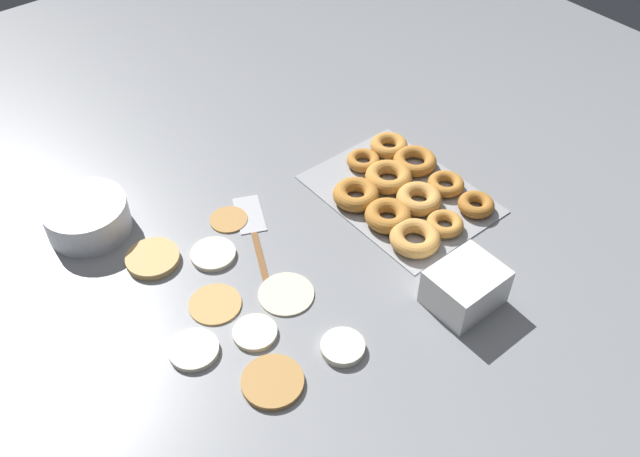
# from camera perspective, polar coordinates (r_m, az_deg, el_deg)

# --- Properties ---
(ground_plane) EXTENTS (3.00, 3.00, 0.00)m
(ground_plane) POSITION_cam_1_polar(r_m,az_deg,el_deg) (1.44, -3.73, -3.19)
(ground_plane) COLOR gray
(pancake_0) EXTENTS (0.11, 0.11, 0.02)m
(pancake_0) POSITION_cam_1_polar(r_m,az_deg,el_deg) (1.49, -13.90, -2.47)
(pancake_0) COLOR tan
(pancake_0) RESTS_ON ground_plane
(pancake_1) EXTENTS (0.11, 0.11, 0.01)m
(pancake_1) POSITION_cam_1_polar(r_m,az_deg,el_deg) (1.38, -8.84, -6.25)
(pancake_1) COLOR tan
(pancake_1) RESTS_ON ground_plane
(pancake_2) EXTENTS (0.12, 0.12, 0.01)m
(pancake_2) POSITION_cam_1_polar(r_m,az_deg,el_deg) (1.26, -4.01, -12.75)
(pancake_2) COLOR #B27F42
(pancake_2) RESTS_ON ground_plane
(pancake_3) EXTENTS (0.09, 0.09, 0.01)m
(pancake_3) POSITION_cam_1_polar(r_m,az_deg,el_deg) (1.33, -5.50, -8.71)
(pancake_3) COLOR beige
(pancake_3) RESTS_ON ground_plane
(pancake_4) EXTENTS (0.10, 0.10, 0.01)m
(pancake_4) POSITION_cam_1_polar(r_m,az_deg,el_deg) (1.47, -8.99, -2.14)
(pancake_4) COLOR beige
(pancake_4) RESTS_ON ground_plane
(pancake_5) EXTENTS (0.09, 0.09, 0.01)m
(pancake_5) POSITION_cam_1_polar(r_m,az_deg,el_deg) (1.55, -7.78, 0.77)
(pancake_5) COLOR #B27F42
(pancake_5) RESTS_ON ground_plane
(pancake_6) EXTENTS (0.09, 0.09, 0.02)m
(pancake_6) POSITION_cam_1_polar(r_m,az_deg,el_deg) (1.30, 1.92, -9.95)
(pancake_6) COLOR silver
(pancake_6) RESTS_ON ground_plane
(pancake_7) EXTENTS (0.11, 0.11, 0.01)m
(pancake_7) POSITION_cam_1_polar(r_m,az_deg,el_deg) (1.39, -2.87, -5.47)
(pancake_7) COLOR beige
(pancake_7) RESTS_ON ground_plane
(pancake_8) EXTENTS (0.10, 0.10, 0.01)m
(pancake_8) POSITION_cam_1_polar(r_m,az_deg,el_deg) (1.32, -10.58, -10.00)
(pancake_8) COLOR silver
(pancake_8) RESTS_ON ground_plane
(donut_tray) EXTENTS (0.41, 0.31, 0.04)m
(donut_tray) POSITION_cam_1_polar(r_m,az_deg,el_deg) (1.59, 7.02, 3.05)
(donut_tray) COLOR #93969B
(donut_tray) RESTS_ON ground_plane
(batter_bowl) EXTENTS (0.18, 0.18, 0.07)m
(batter_bowl) POSITION_cam_1_polar(r_m,az_deg,el_deg) (1.58, -19.02, 0.94)
(batter_bowl) COLOR white
(batter_bowl) RESTS_ON ground_plane
(container_stack) EXTENTS (0.12, 0.14, 0.09)m
(container_stack) POSITION_cam_1_polar(r_m,az_deg,el_deg) (1.38, 12.12, -4.84)
(container_stack) COLOR white
(container_stack) RESTS_ON ground_plane
(spatula) EXTENTS (0.26, 0.15, 0.01)m
(spatula) POSITION_cam_1_polar(r_m,az_deg,el_deg) (1.54, -5.78, 0.47)
(spatula) COLOR brown
(spatula) RESTS_ON ground_plane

